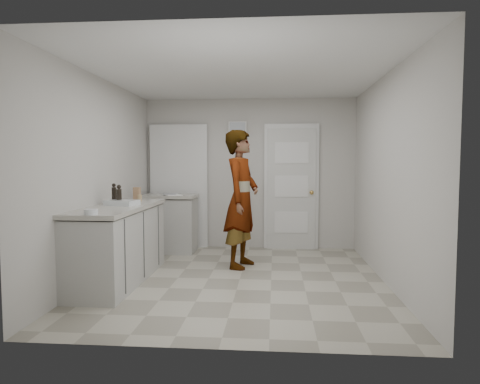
# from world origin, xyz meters

# --- Properties ---
(ground) EXTENTS (4.00, 4.00, 0.00)m
(ground) POSITION_xyz_m (0.00, 0.00, 0.00)
(ground) COLOR gray
(ground) RESTS_ON ground
(room_shell) EXTENTS (4.00, 4.00, 4.00)m
(room_shell) POSITION_xyz_m (-0.17, 1.95, 1.02)
(room_shell) COLOR beige
(room_shell) RESTS_ON ground
(main_counter) EXTENTS (0.64, 1.96, 0.93)m
(main_counter) POSITION_xyz_m (-1.45, -0.20, 0.43)
(main_counter) COLOR #BCBCB7
(main_counter) RESTS_ON ground
(side_counter) EXTENTS (0.84, 0.61, 0.93)m
(side_counter) POSITION_xyz_m (-1.25, 1.55, 0.43)
(side_counter) COLOR #BCBCB7
(side_counter) RESTS_ON ground
(person) EXTENTS (0.61, 0.78, 1.89)m
(person) POSITION_xyz_m (-0.03, 0.65, 0.94)
(person) COLOR silver
(person) RESTS_ON ground
(cake_mix_box) EXTENTS (0.11, 0.08, 0.17)m
(cake_mix_box) POSITION_xyz_m (-1.52, 0.70, 1.01)
(cake_mix_box) COLOR #A47752
(cake_mix_box) RESTS_ON main_counter
(spice_jar) EXTENTS (0.06, 0.06, 0.09)m
(spice_jar) POSITION_xyz_m (-1.37, 0.37, 0.97)
(spice_jar) COLOR tan
(spice_jar) RESTS_ON main_counter
(oil_cruet_a) EXTENTS (0.06, 0.06, 0.25)m
(oil_cruet_a) POSITION_xyz_m (-1.47, -0.12, 1.04)
(oil_cruet_a) COLOR black
(oil_cruet_a) RESTS_ON main_counter
(oil_cruet_b) EXTENTS (0.06, 0.06, 0.26)m
(oil_cruet_b) POSITION_xyz_m (-1.57, -0.03, 1.05)
(oil_cruet_b) COLOR black
(oil_cruet_b) RESTS_ON main_counter
(baking_dish) EXTENTS (0.41, 0.33, 0.06)m
(baking_dish) POSITION_xyz_m (-1.42, -0.15, 0.95)
(baking_dish) COLOR silver
(baking_dish) RESTS_ON main_counter
(egg_bowl) EXTENTS (0.14, 0.14, 0.05)m
(egg_bowl) POSITION_xyz_m (-1.40, -1.09, 0.95)
(egg_bowl) COLOR silver
(egg_bowl) RESTS_ON main_counter
(papers) EXTENTS (0.36, 0.38, 0.01)m
(papers) POSITION_xyz_m (-1.19, 1.46, 0.93)
(papers) COLOR white
(papers) RESTS_ON side_counter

